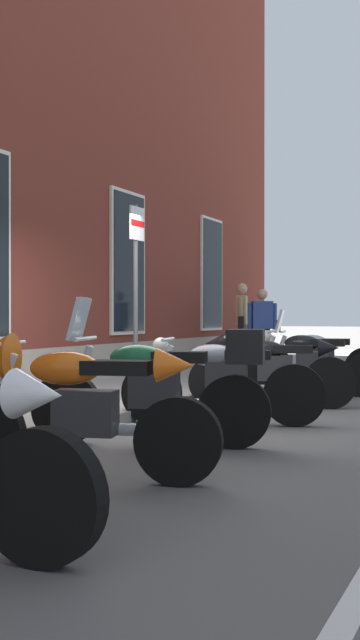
{
  "coord_description": "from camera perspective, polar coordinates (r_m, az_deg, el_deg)",
  "views": [
    {
      "loc": [
        -7.51,
        -3.78,
        1.18
      ],
      "look_at": [
        1.49,
        0.25,
        1.11
      ],
      "focal_mm": 41.61,
      "sensor_mm": 36.0,
      "label": 1
    }
  ],
  "objects": [
    {
      "name": "ground_plane",
      "position": [
        8.49,
        -2.59,
        -7.6
      ],
      "size": [
        140.0,
        140.0,
        0.0
      ],
      "primitive_type": "plane",
      "color": "#565451"
    },
    {
      "name": "sidewalk",
      "position": [
        9.08,
        -9.39,
        -6.66
      ],
      "size": [
        29.84,
        2.39,
        0.13
      ],
      "primitive_type": "cube",
      "color": "gray",
      "rests_on": "ground_plane"
    },
    {
      "name": "motorcycle_orange_sport",
      "position": [
        5.34,
        -8.63,
        -6.14
      ],
      "size": [
        0.74,
        2.02,
        1.05
      ],
      "color": "black",
      "rests_on": "ground_plane"
    },
    {
      "name": "motorcycle_green_touring",
      "position": [
        6.67,
        -1.43,
        -4.96
      ],
      "size": [
        0.88,
        2.15,
        1.34
      ],
      "color": "black",
      "rests_on": "ground_plane"
    },
    {
      "name": "motorcycle_grey_naked",
      "position": [
        8.0,
        3.1,
        -4.67
      ],
      "size": [
        0.78,
        2.16,
        0.94
      ],
      "color": "black",
      "rests_on": "ground_plane"
    },
    {
      "name": "motorcycle_black_sport",
      "position": [
        9.51,
        6.55,
        -3.46
      ],
      "size": [
        0.78,
        2.08,
        0.99
      ],
      "color": "black",
      "rests_on": "ground_plane"
    },
    {
      "name": "motorcycle_black_naked",
      "position": [
        11.09,
        9.75,
        -3.27
      ],
      "size": [
        0.62,
        2.09,
        0.95
      ],
      "color": "black",
      "rests_on": "ground_plane"
    },
    {
      "name": "motorcycle_silver_touring",
      "position": [
        12.5,
        11.09,
        -2.59
      ],
      "size": [
        0.77,
        2.14,
        1.28
      ],
      "color": "black",
      "rests_on": "ground_plane"
    },
    {
      "name": "pedestrian_blue_top",
      "position": [
        14.73,
        6.37,
        -0.32
      ],
      "size": [
        0.44,
        0.59,
        1.56
      ],
      "color": "black",
      "rests_on": "sidewalk"
    },
    {
      "name": "pedestrian_tan_coat",
      "position": [
        15.57,
        4.78,
        0.09
      ],
      "size": [
        0.65,
        0.3,
        1.72
      ],
      "color": "#2D3351",
      "rests_on": "sidewalk"
    },
    {
      "name": "parking_sign",
      "position": [
        9.81,
        -3.4,
        3.7
      ],
      "size": [
        0.36,
        0.07,
        2.5
      ],
      "color": "#4C4C51",
      "rests_on": "sidewalk"
    }
  ]
}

